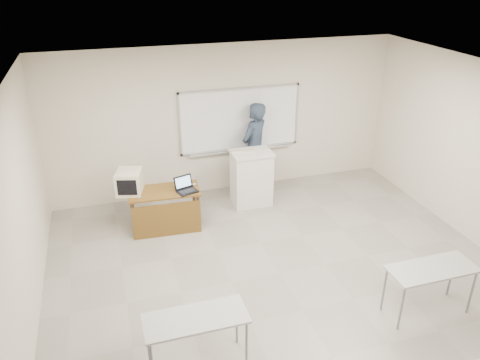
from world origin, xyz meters
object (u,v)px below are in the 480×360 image
object	(u,v)px
presenter	(254,148)
instructor_desk	(166,205)
whiteboard	(240,120)
laptop	(187,188)
crt_monitor	(130,182)
podium	(251,178)
keyboard	(243,151)
mouse	(194,184)

from	to	relation	value
presenter	instructor_desk	bearing A→B (deg)	-8.13
whiteboard	instructor_desk	world-z (taller)	whiteboard
whiteboard	laptop	size ratio (longest dim) A/B	7.38
crt_monitor	podium	bearing A→B (deg)	23.26
presenter	whiteboard	bearing A→B (deg)	-81.27
laptop	keyboard	size ratio (longest dim) A/B	0.76
instructor_desk	mouse	bearing A→B (deg)	19.12
laptop	keyboard	bearing A→B (deg)	10.81
crt_monitor	presenter	distance (m)	2.69
keyboard	presenter	bearing A→B (deg)	62.38
podium	presenter	bearing A→B (deg)	66.84
whiteboard	podium	bearing A→B (deg)	-90.11
laptop	whiteboard	bearing A→B (deg)	27.13
mouse	keyboard	distance (m)	1.21
podium	keyboard	bearing A→B (deg)	152.39
laptop	presenter	xyz separation A→B (m)	(1.61, 1.10, 0.13)
crt_monitor	mouse	distance (m)	1.12
whiteboard	podium	world-z (taller)	whiteboard
laptop	crt_monitor	bearing A→B (deg)	148.24
podium	keyboard	world-z (taller)	keyboard
instructor_desk	podium	distance (m)	1.85
whiteboard	mouse	world-z (taller)	whiteboard
whiteboard	instructor_desk	size ratio (longest dim) A/B	1.99
mouse	podium	bearing A→B (deg)	33.47
laptop	mouse	bearing A→B (deg)	30.05
crt_monitor	presenter	size ratio (longest dim) A/B	0.25
instructor_desk	keyboard	distance (m)	1.83
laptop	presenter	size ratio (longest dim) A/B	0.18
podium	laptop	xyz separation A→B (m)	(-1.38, -0.56, 0.26)
podium	keyboard	xyz separation A→B (m)	(-0.15, 0.08, 0.55)
instructor_desk	keyboard	world-z (taller)	keyboard
whiteboard	keyboard	world-z (taller)	whiteboard
presenter	podium	bearing A→B (deg)	29.76
crt_monitor	keyboard	distance (m)	2.21
mouse	presenter	bearing A→B (deg)	48.26
keyboard	podium	bearing A→B (deg)	-15.59
podium	presenter	distance (m)	0.71
keyboard	laptop	bearing A→B (deg)	-139.84
instructor_desk	mouse	distance (m)	0.63
instructor_desk	whiteboard	bearing A→B (deg)	39.77
podium	crt_monitor	bearing A→B (deg)	-171.78
mouse	presenter	distance (m)	1.73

